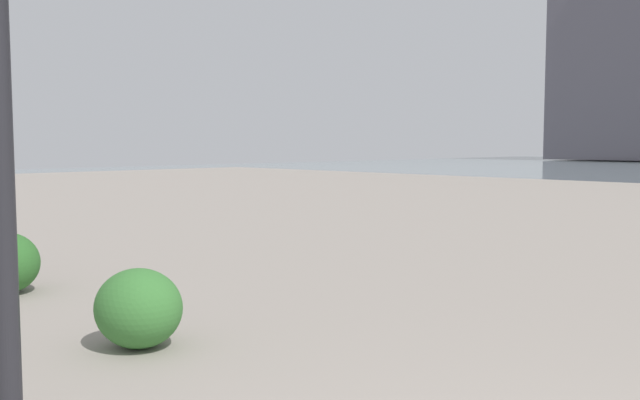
{
  "coord_description": "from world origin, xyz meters",
  "views": [
    {
      "loc": [
        -0.52,
        2.03,
        1.57
      ],
      "look_at": [
        8.06,
        -6.36,
        0.59
      ],
      "focal_mm": 38.95,
      "sensor_mm": 36.0,
      "label": 1
    }
  ],
  "objects": [
    {
      "name": "shrub_low",
      "position": [
        4.21,
        -0.64,
        0.31
      ],
      "size": [
        0.72,
        0.65,
        0.61
      ],
      "color": "#387533",
      "rests_on": "ground"
    },
    {
      "name": "shrub_round",
      "position": [
        6.93,
        -0.63,
        0.32
      ],
      "size": [
        0.76,
        0.68,
        0.64
      ],
      "color": "#2D6628",
      "rests_on": "ground"
    }
  ]
}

